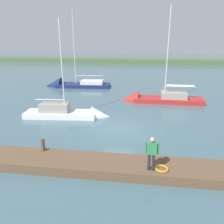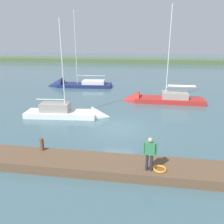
# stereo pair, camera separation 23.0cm
# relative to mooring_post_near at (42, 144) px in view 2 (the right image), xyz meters

# --- Properties ---
(ground_plane) EXTENTS (200.00, 200.00, 0.00)m
(ground_plane) POSITION_rel_mooring_post_near_xyz_m (-3.72, -5.19, -0.88)
(ground_plane) COLOR #42606B
(far_shoreline) EXTENTS (180.00, 8.00, 2.40)m
(far_shoreline) POSITION_rel_mooring_post_near_xyz_m (-3.72, -57.21, -0.88)
(far_shoreline) COLOR #4C603D
(far_shoreline) RESTS_ON ground_plane
(dock_pier) EXTENTS (24.77, 1.96, 0.52)m
(dock_pier) POSITION_rel_mooring_post_near_xyz_m (-3.72, 0.68, -0.62)
(dock_pier) COLOR brown
(dock_pier) RESTS_ON ground_plane
(mooring_post_near) EXTENTS (0.22, 0.22, 0.72)m
(mooring_post_near) POSITION_rel_mooring_post_near_xyz_m (0.00, 0.00, 0.00)
(mooring_post_near) COLOR brown
(mooring_post_near) RESTS_ON dock_pier
(life_ring_buoy) EXTENTS (0.66, 0.66, 0.10)m
(life_ring_buoy) POSITION_rel_mooring_post_near_xyz_m (-6.53, 1.08, -0.31)
(life_ring_buoy) COLOR orange
(life_ring_buoy) RESTS_ON dock_pier
(sailboat_far_right) EXTENTS (9.50, 3.16, 11.49)m
(sailboat_far_right) POSITION_rel_mooring_post_near_xyz_m (4.74, -20.06, -0.76)
(sailboat_far_right) COLOR navy
(sailboat_far_right) RESTS_ON ground_plane
(sailboat_behind_pier) EXTENTS (7.63, 2.42, 9.03)m
(sailboat_behind_pier) POSITION_rel_mooring_post_near_xyz_m (0.57, -7.24, -0.69)
(sailboat_behind_pier) COLOR white
(sailboat_behind_pier) RESTS_ON ground_plane
(sailboat_mid_channel) EXTENTS (8.95, 2.36, 10.95)m
(sailboat_mid_channel) POSITION_rel_mooring_post_near_xyz_m (-6.94, -13.45, -0.75)
(sailboat_mid_channel) COLOR #B22823
(sailboat_mid_channel) RESTS_ON ground_plane
(person_on_dock) EXTENTS (0.65, 0.24, 1.72)m
(person_on_dock) POSITION_rel_mooring_post_near_xyz_m (-6.00, 1.19, 0.64)
(person_on_dock) COLOR #28282D
(person_on_dock) RESTS_ON dock_pier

